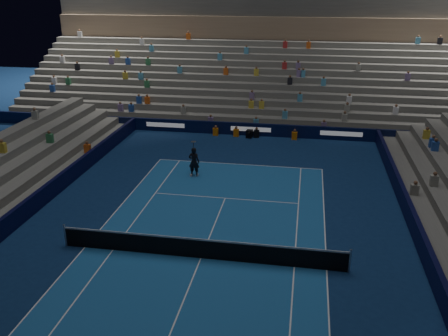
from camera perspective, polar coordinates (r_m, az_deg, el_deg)
ground at (r=21.71m, az=-2.76°, el=-10.65°), size 90.00×90.00×0.00m
court_surface at (r=21.70m, az=-2.76°, el=-10.64°), size 10.97×23.77×0.01m
sponsor_barrier_far at (r=38.29m, az=3.22°, el=4.61°), size 44.00×0.25×1.00m
sponsor_barrier_east at (r=21.75m, az=23.54°, el=-11.00°), size 0.25×37.00×1.00m
sponsor_barrier_west at (r=25.19m, az=-25.02°, el=-6.71°), size 0.25×37.00×1.00m
grandstand_main at (r=46.74m, az=4.70°, el=11.26°), size 44.00×15.20×11.20m
tennis_net at (r=21.44m, az=-2.79°, el=-9.51°), size 12.90×0.10×1.10m
tennis_player at (r=30.04m, az=-3.58°, el=0.74°), size 0.71×0.49×1.89m
broadcast_camera at (r=37.76m, az=3.03°, el=4.08°), size 0.53×0.94×0.61m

